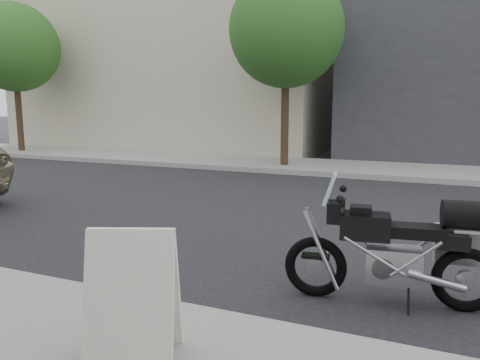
# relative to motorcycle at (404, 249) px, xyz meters

# --- Properties ---
(ground) EXTENTS (120.00, 120.00, 0.00)m
(ground) POSITION_rel_motorcycle_xyz_m (2.13, -2.86, -0.57)
(ground) COLOR black
(ground) RESTS_ON ground
(far_sidewalk) EXTENTS (44.00, 3.00, 0.15)m
(far_sidewalk) POSITION_rel_motorcycle_xyz_m (2.13, -9.36, -0.50)
(far_sidewalk) COLOR gray
(far_sidewalk) RESTS_ON ground
(far_building_cream) EXTENTS (14.00, 11.00, 8.00)m
(far_building_cream) POSITION_rel_motorcycle_xyz_m (11.13, -16.36, 3.43)
(far_building_cream) COLOR #B4AA90
(far_building_cream) RESTS_ON ground
(street_tree_mid) EXTENTS (3.40, 3.40, 5.70)m
(street_tree_mid) POSITION_rel_motorcycle_xyz_m (4.13, -8.86, 3.57)
(street_tree_mid) COLOR #382619
(street_tree_mid) RESTS_ON far_sidewalk
(street_tree_right) EXTENTS (3.40, 3.40, 5.70)m
(street_tree_right) POSITION_rel_motorcycle_xyz_m (15.13, -8.86, 3.57)
(street_tree_right) COLOR #382619
(street_tree_right) RESTS_ON far_sidewalk
(motorcycle) EXTENTS (2.10, 0.87, 1.33)m
(motorcycle) POSITION_rel_motorcycle_xyz_m (0.00, 0.00, 0.00)
(motorcycle) COLOR black
(motorcycle) RESTS_ON ground
(sandwich_sign) EXTENTS (0.80, 0.77, 1.00)m
(sandwich_sign) POSITION_rel_motorcycle_xyz_m (1.68, 2.16, 0.08)
(sandwich_sign) COLOR white
(sandwich_sign) RESTS_ON near_sidewalk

